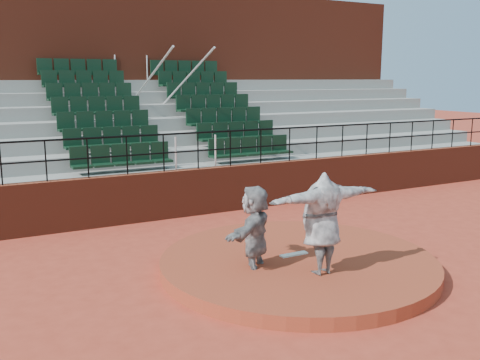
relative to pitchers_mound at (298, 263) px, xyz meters
name	(u,v)px	position (x,y,z in m)	size (l,w,h in m)	color
ground	(298,269)	(0.00, 0.00, -0.12)	(90.00, 90.00, 0.00)	#A83826
pitchers_mound	(298,263)	(0.00, 0.00, 0.00)	(5.50, 5.50, 0.25)	#943821
pitching_rubber	(294,254)	(0.00, 0.15, 0.14)	(0.60, 0.15, 0.03)	white
boundary_wall	(199,191)	(0.00, 5.00, 0.53)	(24.00, 0.30, 1.30)	maroon
wall_railing	(198,142)	(0.00, 5.00, 1.90)	(24.04, 0.05, 1.03)	black
seating_deck	(155,149)	(0.00, 8.65, 1.31)	(24.00, 5.97, 4.63)	gray
press_box_facade	(121,84)	(0.00, 12.60, 3.43)	(24.00, 3.00, 7.10)	maroon
pitcher	(322,223)	(-0.12, -0.92, 1.07)	(2.32, 0.63, 1.89)	black
fielder	(254,232)	(-1.01, -0.02, 0.78)	(1.68, 0.54, 1.82)	black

